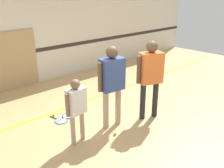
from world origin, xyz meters
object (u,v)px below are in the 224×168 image
Objects in this scene: person_instructor at (112,78)px; person_student_left at (76,105)px; person_student_right at (151,72)px; tennis_ball_by_spare_racket at (54,115)px; racket_spare_on_floor at (67,116)px; racket_second_spare at (61,121)px; tennis_ball_near_instructor at (115,134)px.

person_instructor is 0.95m from person_student_left.
person_student_left is 0.72× the size of person_student_right.
racket_spare_on_floor is at bearing -48.21° from tennis_ball_by_spare_racket.
racket_second_spare is at bearing 135.87° from person_instructor.
racket_spare_on_floor is 0.24m from racket_second_spare.
racket_spare_on_floor is 0.33m from tennis_ball_by_spare_racket.
person_student_left is 2.39× the size of racket_second_spare.
tennis_ball_near_instructor is (0.68, -0.32, -0.76)m from person_student_left.
person_instructor is 26.58× the size of tennis_ball_by_spare_racket.
person_student_left is 2.53× the size of racket_spare_on_floor.
person_student_left is (-0.91, -0.01, -0.29)m from person_instructor.
racket_second_spare is at bearing 6.69° from racket_spare_on_floor.
person_student_left reaches higher than tennis_ball_near_instructor.
racket_second_spare is at bearing -17.14° from person_student_right.
tennis_ball_by_spare_racket is (-1.58, 1.54, -1.07)m from person_student_right.
person_student_right is (1.78, -0.29, 0.31)m from person_student_left.
person_student_right is 2.45m from tennis_ball_by_spare_racket.
racket_second_spare is 8.16× the size of tennis_ball_by_spare_racket.
tennis_ball_near_instructor is at bearing -169.23° from racket_second_spare.
tennis_ball_near_instructor reaches higher than racket_second_spare.
racket_spare_on_floor is at bearing 61.16° from person_student_left.
tennis_ball_near_instructor is 1.65m from tennis_ball_by_spare_racket.
person_instructor reaches higher than racket_spare_on_floor.
person_student_right reaches higher than person_student_left.
tennis_ball_by_spare_racket is (-0.22, 0.24, 0.02)m from racket_spare_on_floor.
person_student_right is at bearing -10.58° from person_instructor.
racket_second_spare is at bearing 111.30° from tennis_ball_near_instructor.
racket_spare_on_floor is at bearing 124.35° from person_instructor.
racket_second_spare is 1.36m from tennis_ball_near_instructor.
person_instructor is 0.98× the size of person_student_right.
tennis_ball_by_spare_racket is at bearing -57.80° from racket_spare_on_floor.
tennis_ball_by_spare_racket is at bearing -23.70° from person_student_right.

